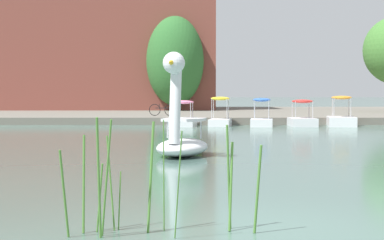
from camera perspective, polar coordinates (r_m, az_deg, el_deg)
The scene contains 12 objects.
ground_plane at distance 9.21m, azimuth 5.45°, elevation -9.44°, with size 416.89×416.89×0.00m, color #47665B.
shore_bank_far at distance 50.57m, azimuth 0.81°, elevation 0.58°, with size 136.05×26.92×0.42m, color #6B665B.
swan_boat at distance 19.07m, azimuth -1.19°, elevation -1.15°, with size 1.98×2.90×3.01m.
pedal_boat_pink at distance 35.92m, azimuth -0.98°, elevation 0.13°, with size 1.58×2.40×1.42m.
pedal_boat_yellow at distance 36.13m, azimuth 2.27°, elevation 0.21°, with size 1.42×2.21×1.62m.
pedal_boat_blue at distance 35.84m, azimuth 5.89°, elevation 0.09°, with size 1.43×2.19×1.55m.
pedal_boat_red at distance 36.31m, azimuth 9.40°, elevation 0.16°, with size 1.39×2.18×1.47m.
pedal_boat_orange at distance 36.79m, azimuth 12.70°, elevation 0.20°, with size 1.80×2.57×1.67m.
tree_willow_near_path at distance 51.25m, azimuth -1.70°, elevation 5.17°, with size 5.72×5.63×7.39m.
bicycle_parked at distance 40.07m, azimuth -2.80°, elevation 0.89°, with size 1.67×0.32×0.73m.
apartment_block at distance 58.73m, azimuth -9.93°, elevation 6.16°, with size 23.16×13.05×10.55m, color brown.
reed_clump_foreground at distance 8.77m, azimuth -3.61°, elevation -5.55°, with size 2.64×0.84×1.58m.
Camera 1 is at (-0.89, -8.97, 1.90)m, focal length 61.13 mm.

